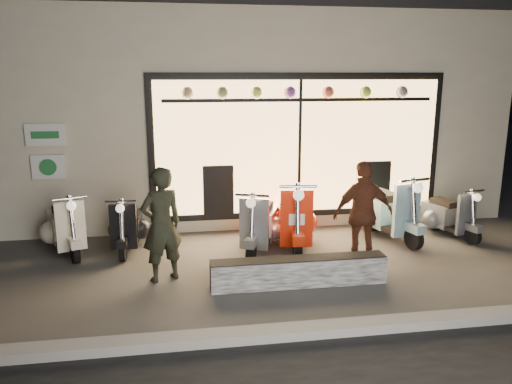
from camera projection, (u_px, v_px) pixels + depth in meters
The scene contains 12 objects.
ground at pixel (276, 268), 7.49m from camera, with size 40.00×40.00×0.00m, color #383533.
kerb at pixel (311, 330), 5.55m from camera, with size 40.00×0.25×0.12m, color slate.
shop_building at pixel (236, 107), 11.80m from camera, with size 10.20×6.23×4.20m.
graffiti_barrier at pixel (299, 272), 6.84m from camera, with size 2.43×0.28×0.40m, color black.
scooter_silver at pixel (261, 223), 8.33m from camera, with size 0.81×1.43×1.03m.
scooter_red at pixel (292, 218), 8.47m from camera, with size 0.65×1.62×1.15m.
scooter_black at pixel (128, 226), 8.35m from camera, with size 0.44×1.28×0.92m.
scooter_cream at pixel (65, 227), 8.21m from camera, with size 0.78×1.37×0.99m.
scooter_blue at pixel (384, 211), 8.95m from camera, with size 0.75×1.60×1.13m.
scooter_grey at pixel (445, 215), 9.05m from camera, with size 0.62×1.26×0.90m.
man at pixel (162, 225), 6.90m from camera, with size 0.59×0.39×1.63m, color black.
woman at pixel (363, 214), 7.50m from camera, with size 0.94×0.39×1.60m, color #5C2E1D.
Camera 1 is at (-1.39, -6.89, 2.83)m, focal length 35.00 mm.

